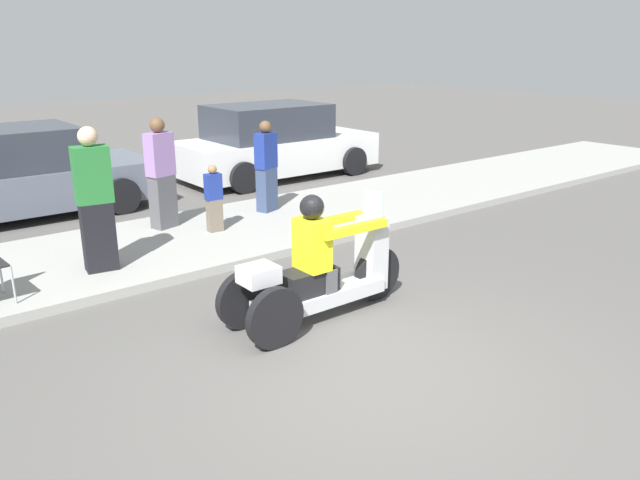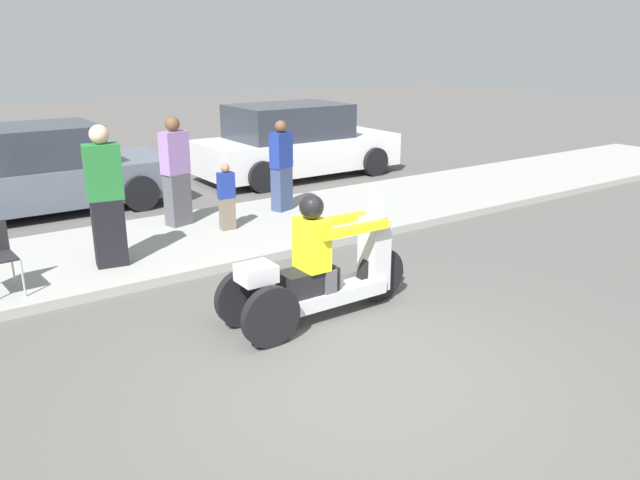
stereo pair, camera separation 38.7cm
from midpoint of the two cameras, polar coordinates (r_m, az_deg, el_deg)
ground_plane at (r=5.80m, az=6.25°, el=-12.50°), size 60.00×60.00×0.00m
sidewalk_strip at (r=9.43m, az=-12.28°, el=-0.32°), size 28.00×2.80×0.12m
motorcycle_trike at (r=6.74m, az=1.56°, el=-3.16°), size 2.28×0.68×1.40m
spectator_by_tree at (r=8.30m, az=-17.74°, el=3.54°), size 0.47×0.32×1.82m
spectator_mid_group at (r=9.65m, az=-7.41°, el=3.81°), size 0.25×0.16×1.03m
spectator_far_back at (r=9.97m, az=-11.96°, el=5.93°), size 0.46×0.34×1.71m
spectator_with_child at (r=10.67m, az=-2.51°, el=6.62°), size 0.42×0.33×1.54m
parked_car_lot_right at (r=14.06m, az=-1.54°, el=8.85°), size 4.49×2.11×1.61m
parked_car_lot_left at (r=12.02m, az=-24.00°, el=5.67°), size 4.62×2.11×1.53m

